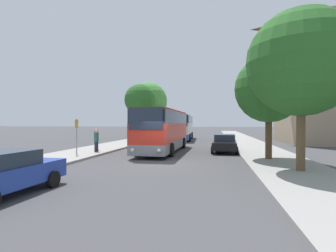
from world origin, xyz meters
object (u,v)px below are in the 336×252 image
tree_right_near (301,63)px  tree_right_mid (269,89)px  bus_middle (182,127)px  parked_car_right_near (225,143)px  parked_car_left_curb (2,173)px  pedestrian_waiting_near (96,141)px  tree_left_near (140,100)px  tree_left_far (149,101)px  pedestrian_waiting_far (96,139)px  bus_front (163,130)px  bus_stop_sign (77,132)px

tree_right_near → tree_right_mid: tree_right_near is taller
bus_middle → parked_car_right_near: size_ratio=2.54×
parked_car_left_curb → tree_right_mid: bearing=46.6°
pedestrian_waiting_near → tree_right_near: size_ratio=0.22×
parked_car_right_near → tree_left_near: bearing=-45.8°
parked_car_right_near → tree_left_far: size_ratio=0.51×
parked_car_left_curb → pedestrian_waiting_far: 13.18m
bus_front → tree_right_near: (8.19, -8.20, 3.38)m
parked_car_right_near → tree_left_near: (-10.76, 12.27, 4.78)m
tree_right_mid → bus_front: bearing=151.4°
bus_front → tree_right_near: size_ratio=1.43×
bus_stop_sign → tree_right_mid: bearing=0.7°
parked_car_left_curb → pedestrian_waiting_far: size_ratio=2.48×
tree_left_far → bus_front: bearing=-72.3°
parked_car_right_near → tree_left_far: bearing=-57.0°
bus_middle → parked_car_right_near: bus_middle is taller
bus_front → bus_middle: bearing=92.5°
parked_car_left_curb → parked_car_right_near: (7.68, 14.46, -0.01)m
tree_left_far → tree_right_mid: tree_left_far is taller
parked_car_left_curb → pedestrian_waiting_near: (-2.26, 11.72, 0.21)m
bus_stop_sign → parked_car_right_near: bearing=24.6°
bus_middle → parked_car_right_near: 16.00m
parked_car_right_near → tree_left_far: (-11.53, 19.92, 5.25)m
tree_left_far → tree_right_near: tree_left_far is taller
pedestrian_waiting_near → tree_left_far: bearing=-109.0°
bus_middle → pedestrian_waiting_near: (-4.54, -17.77, -0.87)m
tree_right_near → bus_front: bearing=135.0°
bus_middle → tree_right_mid: bearing=-70.3°
tree_right_near → bus_stop_sign: bearing=163.9°
bus_middle → parked_car_right_near: (5.40, -15.02, -1.09)m
parked_car_left_curb → tree_left_far: (-3.85, 34.39, 5.24)m
bus_middle → tree_left_far: bearing=139.1°
bus_front → parked_car_right_near: size_ratio=2.37×
bus_middle → tree_left_near: 7.07m
parked_car_left_curb → pedestrian_waiting_near: 11.93m
bus_middle → tree_right_mid: (7.93, -19.66, 2.67)m
tree_right_mid → parked_car_left_curb: bearing=-136.1°
pedestrian_waiting_far → tree_left_far: tree_left_far is taller
tree_right_mid → tree_left_far: bearing=119.8°
parked_car_right_near → tree_right_mid: 6.48m
pedestrian_waiting_near → tree_left_far: (-1.59, 22.67, 5.03)m
bus_middle → parked_car_left_curb: 29.59m
tree_right_mid → tree_right_near: bearing=-81.0°
tree_right_near → tree_right_mid: bearing=99.0°
tree_right_near → pedestrian_waiting_far: bearing=152.5°
parked_car_right_near → bus_front: bearing=8.9°
parked_car_left_curb → bus_stop_sign: bus_stop_sign is taller
tree_right_near → parked_car_right_near: bearing=110.0°
tree_left_near → bus_front: bearing=-65.8°
parked_car_left_curb → tree_right_near: tree_right_near is taller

